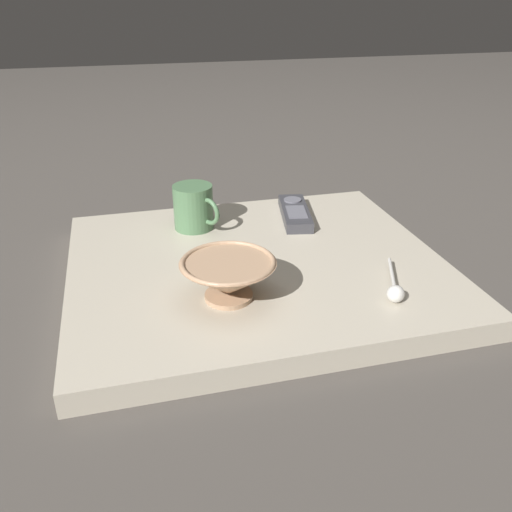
% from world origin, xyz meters
% --- Properties ---
extents(ground_plane, '(6.00, 6.00, 0.00)m').
position_xyz_m(ground_plane, '(0.00, 0.00, 0.00)').
color(ground_plane, '#47423D').
extents(table, '(0.58, 0.66, 0.04)m').
position_xyz_m(table, '(0.00, 0.00, 0.02)').
color(table, '#B7AD99').
rests_on(table, ground).
extents(cereal_bowl, '(0.15, 0.15, 0.07)m').
position_xyz_m(cereal_bowl, '(0.12, -0.08, 0.08)').
color(cereal_bowl, tan).
rests_on(cereal_bowl, table).
extents(coffee_mug, '(0.10, 0.08, 0.09)m').
position_xyz_m(coffee_mug, '(-0.17, -0.09, 0.08)').
color(coffee_mug, '#4C724C').
rests_on(coffee_mug, table).
extents(teaspoon, '(0.13, 0.06, 0.03)m').
position_xyz_m(teaspoon, '(0.19, 0.18, 0.05)').
color(teaspoon, silver).
rests_on(teaspoon, table).
extents(tv_remote_near, '(0.18, 0.09, 0.02)m').
position_xyz_m(tv_remote_near, '(-0.17, 0.13, 0.05)').
color(tv_remote_near, '#38383D').
rests_on(tv_remote_near, table).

